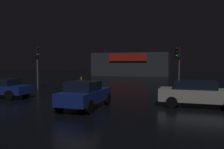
# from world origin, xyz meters

# --- Properties ---
(ground_plane) EXTENTS (120.00, 120.00, 0.00)m
(ground_plane) POSITION_xyz_m (0.00, 0.00, 0.00)
(ground_plane) COLOR black
(store_building) EXTENTS (14.77, 7.10, 4.50)m
(store_building) POSITION_xyz_m (-3.28, 33.48, 2.26)
(store_building) COLOR #33383D
(store_building) RESTS_ON ground
(traffic_signal_main) EXTENTS (0.41, 0.43, 3.97)m
(traffic_signal_main) POSITION_xyz_m (6.07, 7.43, 2.80)
(traffic_signal_main) COLOR #595B60
(traffic_signal_main) RESTS_ON ground
(traffic_signal_opposite) EXTENTS (0.42, 0.42, 4.13)m
(traffic_signal_opposite) POSITION_xyz_m (-7.14, 6.66, 2.87)
(traffic_signal_opposite) COLOR #595B60
(traffic_signal_opposite) RESTS_ON ground
(car_near) EXTENTS (4.43, 1.98, 1.40)m
(car_near) POSITION_xyz_m (-6.35, 0.80, 0.75)
(car_near) COLOR navy
(car_near) RESTS_ON ground
(car_far) EXTENTS (4.63, 2.06, 1.53)m
(car_far) POSITION_xyz_m (7.30, 0.95, 0.80)
(car_far) COLOR silver
(car_far) RESTS_ON ground
(car_crossing) EXTENTS (2.04, 4.20, 1.54)m
(car_crossing) POSITION_xyz_m (1.13, -1.29, 0.79)
(car_crossing) COLOR navy
(car_crossing) RESTS_ON ground
(bollard_kerb_a) EXTENTS (0.14, 0.14, 1.20)m
(bollard_kerb_a) POSITION_xyz_m (-2.97, 7.62, 0.60)
(bollard_kerb_a) COLOR gold
(bollard_kerb_a) RESTS_ON ground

